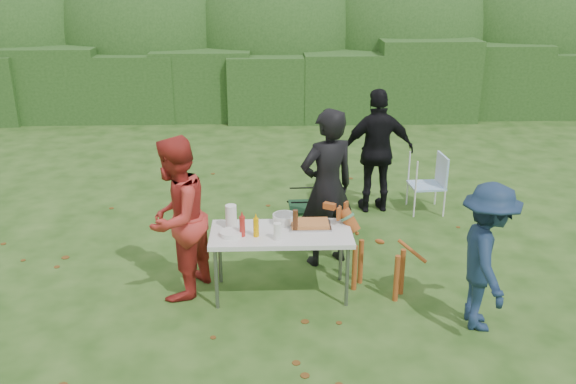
{
  "coord_description": "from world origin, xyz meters",
  "views": [
    {
      "loc": [
        -0.24,
        -5.97,
        3.41
      ],
      "look_at": [
        -0.01,
        0.41,
        1.0
      ],
      "focal_mm": 38.0,
      "sensor_mm": 36.0,
      "label": 1
    }
  ],
  "objects_px": {
    "beer_bottle": "(295,221)",
    "person_red_jacket": "(176,218)",
    "mustard_bottle": "(256,227)",
    "person_cook": "(327,188)",
    "folding_table": "(281,236)",
    "child": "(486,257)",
    "person_black_puffy": "(378,151)",
    "ketchup_bottle": "(242,226)",
    "lawn_chair": "(426,183)",
    "camping_chair": "(309,203)",
    "paper_towel_roll": "(231,217)",
    "dog": "(379,254)"
  },
  "relations": [
    {
      "from": "person_cook",
      "to": "person_black_puffy",
      "type": "bearing_deg",
      "value": -142.15
    },
    {
      "from": "person_cook",
      "to": "beer_bottle",
      "type": "bearing_deg",
      "value": 37.3
    },
    {
      "from": "mustard_bottle",
      "to": "person_cook",
      "type": "bearing_deg",
      "value": 46.07
    },
    {
      "from": "folding_table",
      "to": "camping_chair",
      "type": "xyz_separation_m",
      "value": [
        0.4,
        1.5,
        -0.22
      ]
    },
    {
      "from": "person_cook",
      "to": "camping_chair",
      "type": "height_order",
      "value": "person_cook"
    },
    {
      "from": "person_red_jacket",
      "to": "folding_table",
      "type": "bearing_deg",
      "value": 107.93
    },
    {
      "from": "beer_bottle",
      "to": "person_black_puffy",
      "type": "bearing_deg",
      "value": 61.48
    },
    {
      "from": "lawn_chair",
      "to": "ketchup_bottle",
      "type": "bearing_deg",
      "value": 39.19
    },
    {
      "from": "child",
      "to": "paper_towel_roll",
      "type": "height_order",
      "value": "child"
    },
    {
      "from": "mustard_bottle",
      "to": "beer_bottle",
      "type": "relative_size",
      "value": 0.83
    },
    {
      "from": "beer_bottle",
      "to": "person_red_jacket",
      "type": "bearing_deg",
      "value": 178.0
    },
    {
      "from": "beer_bottle",
      "to": "person_cook",
      "type": "bearing_deg",
      "value": 61.11
    },
    {
      "from": "camping_chair",
      "to": "ketchup_bottle",
      "type": "height_order",
      "value": "ketchup_bottle"
    },
    {
      "from": "person_black_puffy",
      "to": "ketchup_bottle",
      "type": "height_order",
      "value": "person_black_puffy"
    },
    {
      "from": "person_red_jacket",
      "to": "beer_bottle",
      "type": "bearing_deg",
      "value": 108.82
    },
    {
      "from": "person_black_puffy",
      "to": "ketchup_bottle",
      "type": "bearing_deg",
      "value": 47.84
    },
    {
      "from": "person_cook",
      "to": "person_red_jacket",
      "type": "bearing_deg",
      "value": -1.23
    },
    {
      "from": "person_cook",
      "to": "lawn_chair",
      "type": "xyz_separation_m",
      "value": [
        1.6,
        1.57,
        -0.52
      ]
    },
    {
      "from": "ketchup_bottle",
      "to": "person_black_puffy",
      "type": "bearing_deg",
      "value": 53.3
    },
    {
      "from": "person_black_puffy",
      "to": "ketchup_bottle",
      "type": "relative_size",
      "value": 8.13
    },
    {
      "from": "child",
      "to": "dog",
      "type": "distance_m",
      "value": 1.17
    },
    {
      "from": "person_black_puffy",
      "to": "person_cook",
      "type": "bearing_deg",
      "value": 56.19
    },
    {
      "from": "person_black_puffy",
      "to": "beer_bottle",
      "type": "xyz_separation_m",
      "value": [
        -1.28,
        -2.36,
        -0.03
      ]
    },
    {
      "from": "person_black_puffy",
      "to": "lawn_chair",
      "type": "relative_size",
      "value": 2.1
    },
    {
      "from": "lawn_chair",
      "to": "ketchup_bottle",
      "type": "distance_m",
      "value": 3.54
    },
    {
      "from": "mustard_bottle",
      "to": "lawn_chair",
      "type": "bearing_deg",
      "value": 44.92
    },
    {
      "from": "camping_chair",
      "to": "paper_towel_roll",
      "type": "xyz_separation_m",
      "value": [
        -0.93,
        -1.38,
        0.41
      ]
    },
    {
      "from": "dog",
      "to": "lawn_chair",
      "type": "height_order",
      "value": "dog"
    },
    {
      "from": "ketchup_bottle",
      "to": "paper_towel_roll",
      "type": "bearing_deg",
      "value": 120.6
    },
    {
      "from": "camping_chair",
      "to": "mustard_bottle",
      "type": "height_order",
      "value": "mustard_bottle"
    },
    {
      "from": "camping_chair",
      "to": "beer_bottle",
      "type": "bearing_deg",
      "value": 78.8
    },
    {
      "from": "lawn_chair",
      "to": "mustard_bottle",
      "type": "relative_size",
      "value": 4.26
    },
    {
      "from": "camping_chair",
      "to": "mustard_bottle",
      "type": "relative_size",
      "value": 4.64
    },
    {
      "from": "dog",
      "to": "child",
      "type": "bearing_deg",
      "value": 174.45
    },
    {
      "from": "person_cook",
      "to": "child",
      "type": "height_order",
      "value": "person_cook"
    },
    {
      "from": "person_red_jacket",
      "to": "person_black_puffy",
      "type": "height_order",
      "value": "person_black_puffy"
    },
    {
      "from": "child",
      "to": "person_red_jacket",
      "type": "bearing_deg",
      "value": 81.85
    },
    {
      "from": "child",
      "to": "camping_chair",
      "type": "relative_size",
      "value": 1.62
    },
    {
      "from": "folding_table",
      "to": "person_red_jacket",
      "type": "bearing_deg",
      "value": 177.11
    },
    {
      "from": "camping_chair",
      "to": "beer_bottle",
      "type": "xyz_separation_m",
      "value": [
        -0.25,
        -1.49,
        0.4
      ]
    },
    {
      "from": "person_red_jacket",
      "to": "beer_bottle",
      "type": "relative_size",
      "value": 7.39
    },
    {
      "from": "camping_chair",
      "to": "folding_table",
      "type": "bearing_deg",
      "value": 73.4
    },
    {
      "from": "person_black_puffy",
      "to": "lawn_chair",
      "type": "height_order",
      "value": "person_black_puffy"
    },
    {
      "from": "mustard_bottle",
      "to": "beer_bottle",
      "type": "xyz_separation_m",
      "value": [
        0.41,
        0.11,
        0.02
      ]
    },
    {
      "from": "child",
      "to": "person_cook",
      "type": "bearing_deg",
      "value": 49.93
    },
    {
      "from": "child",
      "to": "lawn_chair",
      "type": "relative_size",
      "value": 1.76
    },
    {
      "from": "lawn_chair",
      "to": "ketchup_bottle",
      "type": "xyz_separation_m",
      "value": [
        -2.56,
        -2.4,
        0.42
      ]
    },
    {
      "from": "beer_bottle",
      "to": "paper_towel_roll",
      "type": "relative_size",
      "value": 0.92
    },
    {
      "from": "child",
      "to": "ketchup_bottle",
      "type": "distance_m",
      "value": 2.44
    },
    {
      "from": "folding_table",
      "to": "child",
      "type": "relative_size",
      "value": 1.0
    }
  ]
}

